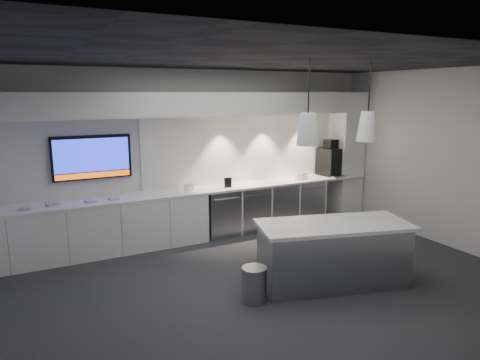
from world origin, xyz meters
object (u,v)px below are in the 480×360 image
bin (254,284)px  coffee_machine (330,161)px  wall_tv (92,157)px  island (333,253)px

bin → coffee_machine: (3.22, 2.60, 0.98)m
wall_tv → island: (2.68, -2.88, -1.12)m
wall_tv → coffee_machine: size_ratio=1.68×
island → coffee_machine: bearing=67.6°
wall_tv → island: bearing=-47.1°
wall_tv → bin: wall_tv is taller
wall_tv → coffee_machine: 4.71m
coffee_machine → island: bearing=-133.8°
island → bin: island is taller
wall_tv → island: wall_tv is taller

